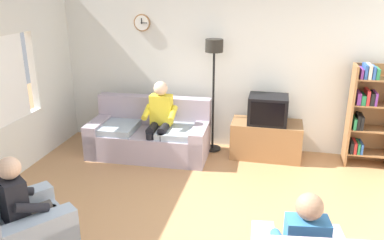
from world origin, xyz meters
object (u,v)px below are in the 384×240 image
Objects in this scene: tv at (268,109)px; armchair_near_window at (20,233)px; person_on_couch at (160,117)px; person_in_left_armchair at (24,202)px; couch at (150,136)px; bookshelf at (369,112)px; tv_stand at (266,139)px; floor_lamp at (214,65)px.

tv is 3.86m from armchair_near_window.
person_on_couch reaches higher than tv.
tv is 0.54× the size of person_in_left_armchair.
person_on_couch reaches higher than person_in_left_armchair.
couch and armchair_near_window have the same top height.
armchair_near_window is at bearing -140.47° from bookshelf.
bookshelf is 1.40× the size of person_in_left_armchair.
person_in_left_armchair is (-2.26, -3.00, 0.31)m from tv_stand.
floor_lamp is 3.66m from armchair_near_window.
floor_lamp is 1.49× the size of person_on_couch.
floor_lamp reaches higher than armchair_near_window.
person_on_couch is (0.68, 2.65, 0.41)m from armchair_near_window.
bookshelf reaches higher than tv_stand.
floor_lamp is at bearing 172.06° from tv.
floor_lamp is at bearing 173.61° from tv_stand.
person_on_couch is (-3.13, -0.49, -0.13)m from bookshelf.
person_in_left_armchair is at bearing -127.06° from tv_stand.
person_on_couch is 2.65m from person_in_left_armchair.
tv_stand is 1.46m from floor_lamp.
person_in_left_armchair is (-1.38, -3.10, -0.85)m from floor_lamp.
armchair_near_window is (-2.32, -3.04, -0.52)m from tv.
tv reaches higher than tv_stand.
person_in_left_armchair is at bearing -98.64° from couch.
floor_lamp is (-2.37, 0.03, 0.62)m from bookshelf.
person_in_left_armchair is at bearing -127.29° from tv.
floor_lamp is at bearing 34.49° from person_on_couch.
armchair_near_window is 0.33m from person_in_left_armchair.
bookshelf is (1.49, 0.07, 0.54)m from tv_stand.
tv is 1.49m from bookshelf.
couch is at bearing -173.49° from bookshelf.
person_in_left_armchair is at bearing -114.00° from floor_lamp.
person_on_couch reaches higher than armchair_near_window.
person_on_couch is 1.11× the size of person_in_left_armchair.
tv is 1.69m from person_on_couch.
floor_lamp is 1.19m from person_on_couch.
armchair_near_window is at bearing -127.07° from person_in_left_armchair.
armchair_near_window is (-1.43, -3.17, -1.16)m from floor_lamp.
couch is at bearing 81.36° from person_in_left_armchair.
bookshelf is at bearing 6.51° from couch.
tv is 0.51× the size of armchair_near_window.
person_in_left_armchair reaches higher than tv.
tv_stand is at bearing -177.24° from bookshelf.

